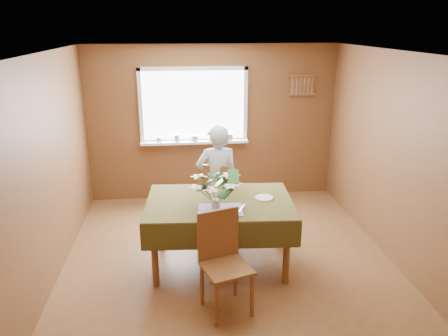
{
  "coord_description": "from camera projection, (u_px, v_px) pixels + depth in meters",
  "views": [
    {
      "loc": [
        -0.58,
        -4.66,
        2.79
      ],
      "look_at": [
        0.0,
        0.55,
        1.05
      ],
      "focal_mm": 35.0,
      "sensor_mm": 36.0,
      "label": 1
    }
  ],
  "objects": [
    {
      "name": "floor",
      "position": [
        229.0,
        263.0,
        5.33
      ],
      "size": [
        4.5,
        4.5,
        0.0
      ],
      "primitive_type": "plane",
      "color": "brown",
      "rests_on": "ground"
    },
    {
      "name": "seated_woman",
      "position": [
        217.0,
        182.0,
        5.84
      ],
      "size": [
        0.58,
        0.4,
        1.55
      ],
      "primitive_type": "imported",
      "rotation": [
        0.0,
        0.0,
        3.19
      ],
      "color": "white",
      "rests_on": "floor"
    },
    {
      "name": "table_knife",
      "position": [
        242.0,
        208.0,
        4.86
      ],
      "size": [
        0.11,
        0.21,
        0.0
      ],
      "primitive_type": "cube",
      "rotation": [
        0.0,
        0.0,
        -0.44
      ],
      "color": "silver",
      "rests_on": "dining_table"
    },
    {
      "name": "chair_near",
      "position": [
        223.0,
        258.0,
        4.37
      ],
      "size": [
        0.56,
        0.56,
        1.03
      ],
      "rotation": [
        0.0,
        0.0,
        0.31
      ],
      "color": "brown",
      "rests_on": "floor"
    },
    {
      "name": "wall_right",
      "position": [
        397.0,
        161.0,
        5.15
      ],
      "size": [
        0.0,
        4.5,
        4.5
      ],
      "primitive_type": "plane",
      "rotation": [
        1.57,
        0.0,
        -1.57
      ],
      "color": "brown",
      "rests_on": "floor"
    },
    {
      "name": "chair_far",
      "position": [
        215.0,
        195.0,
        5.98
      ],
      "size": [
        0.57,
        0.57,
        1.02
      ],
      "rotation": [
        0.0,
        0.0,
        2.76
      ],
      "color": "brown",
      "rests_on": "floor"
    },
    {
      "name": "flower_bouquet",
      "position": [
        216.0,
        186.0,
        4.75
      ],
      "size": [
        0.51,
        0.51,
        0.43
      ],
      "rotation": [
        0.0,
        0.0,
        -0.4
      ],
      "color": "white",
      "rests_on": "dining_table"
    },
    {
      "name": "dining_table",
      "position": [
        220.0,
        209.0,
        5.11
      ],
      "size": [
        1.77,
        1.27,
        0.83
      ],
      "rotation": [
        0.0,
        0.0,
        -0.06
      ],
      "color": "brown",
      "rests_on": "floor"
    },
    {
      "name": "wall_left",
      "position": [
        47.0,
        173.0,
        4.73
      ],
      "size": [
        0.0,
        4.5,
        4.5
      ],
      "primitive_type": "plane",
      "rotation": [
        1.57,
        0.0,
        1.57
      ],
      "color": "brown",
      "rests_on": "floor"
    },
    {
      "name": "wall_back",
      "position": [
        212.0,
        124.0,
        7.06
      ],
      "size": [
        4.0,
        0.0,
        4.0
      ],
      "primitive_type": "plane",
      "rotation": [
        1.57,
        0.0,
        0.0
      ],
      "color": "brown",
      "rests_on": "floor"
    },
    {
      "name": "ceiling",
      "position": [
        230.0,
        53.0,
        4.55
      ],
      "size": [
        4.5,
        4.5,
        0.0
      ],
      "primitive_type": "plane",
      "rotation": [
        3.14,
        0.0,
        0.0
      ],
      "color": "white",
      "rests_on": "wall_back"
    },
    {
      "name": "spoon_rack",
      "position": [
        302.0,
        85.0,
        6.99
      ],
      "size": [
        0.44,
        0.05,
        0.33
      ],
      "color": "brown",
      "rests_on": "wall_back"
    },
    {
      "name": "window_assembly",
      "position": [
        194.0,
        118.0,
        6.95
      ],
      "size": [
        1.72,
        0.2,
        1.22
      ],
      "color": "white",
      "rests_on": "wall_back"
    },
    {
      "name": "side_plate",
      "position": [
        264.0,
        198.0,
        5.16
      ],
      "size": [
        0.27,
        0.27,
        0.01
      ],
      "primitive_type": "cylinder",
      "rotation": [
        0.0,
        0.0,
        -0.33
      ],
      "color": "white",
      "rests_on": "dining_table"
    },
    {
      "name": "wall_front",
      "position": [
        272.0,
        274.0,
        2.82
      ],
      "size": [
        4.0,
        0.0,
        4.0
      ],
      "primitive_type": "plane",
      "rotation": [
        -1.57,
        0.0,
        0.0
      ],
      "color": "brown",
      "rests_on": "floor"
    }
  ]
}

